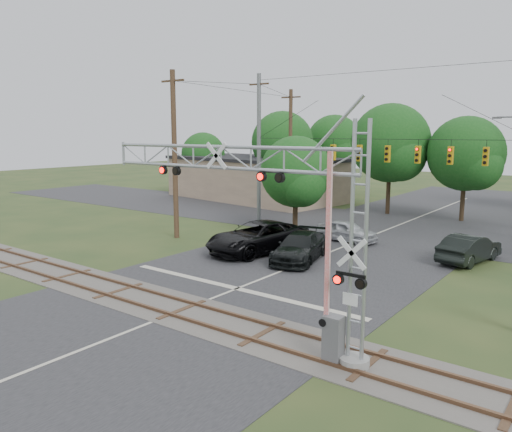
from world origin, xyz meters
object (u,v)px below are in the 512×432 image
Objects in this scene: traffic_signal_span at (385,153)px; commercial_building at (255,178)px; crossing_gantry at (267,208)px; sedan_silver at (347,231)px; pickup_black at (258,237)px; car_dark at (300,247)px.

commercial_building is at bearing 149.72° from traffic_signal_span.
traffic_signal_span is (-3.58, 18.36, 1.13)m from crossing_gantry.
traffic_signal_span is 5.75m from sedan_silver.
sedan_silver is at bearing -122.10° from traffic_signal_span.
sedan_silver is at bearing 107.49° from crossing_gantry.
sedan_silver is (-1.47, -2.35, -5.04)m from traffic_signal_span.
pickup_black is at bearing 127.96° from crossing_gantry.
car_dark is 26.45m from commercial_building.
crossing_gantry is 0.54× the size of commercial_building.
sedan_silver is 0.20× the size of commercial_building.
commercial_building is (-17.78, 19.52, 1.48)m from car_dark.
car_dark is at bearing -98.78° from traffic_signal_span.
crossing_gantry is 2.71× the size of sedan_silver.
pickup_black is at bearing 158.70° from sedan_silver.
pickup_black is at bearing -117.77° from traffic_signal_span.
car_dark reaches higher than sedan_silver.
car_dark is (-4.87, 9.98, -3.84)m from crossing_gantry.
pickup_black is (-4.33, -8.23, -4.82)m from traffic_signal_span.
traffic_signal_span reaches higher than sedan_silver.
traffic_signal_span is at bearing -27.45° from sedan_silver.
traffic_signal_span is 0.95× the size of commercial_building.
sedan_silver is at bearing 77.39° from car_dark.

